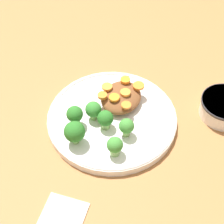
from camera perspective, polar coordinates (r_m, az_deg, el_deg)
ground_plane at (r=0.84m, az=-0.00°, el=-1.48°), size 4.00×4.00×0.00m
plate at (r=0.83m, az=-0.00°, el=-0.95°), size 0.29×0.29×0.02m
stew_mound at (r=0.84m, az=1.16°, el=2.32°), size 0.10×0.09×0.03m
broccoli_floret_0 at (r=0.79m, az=-5.69°, el=-0.50°), size 0.04×0.04×0.05m
broccoli_floret_1 at (r=0.74m, az=0.44°, el=-5.18°), size 0.03×0.03×0.05m
broccoli_floret_2 at (r=0.79m, az=-0.80°, el=-1.18°), size 0.03×0.03×0.05m
broccoli_floret_3 at (r=0.77m, az=2.23°, el=-2.25°), size 0.03×0.03×0.05m
broccoli_floret_4 at (r=0.76m, az=-5.73°, el=-3.05°), size 0.04×0.04×0.06m
broccoli_floret_5 at (r=0.80m, az=-2.86°, el=0.32°), size 0.04×0.04×0.05m
carrot_slice_0 at (r=0.83m, az=2.04°, el=2.97°), size 0.02×0.02×0.01m
carrot_slice_1 at (r=0.85m, az=2.04°, el=4.88°), size 0.02×0.02×0.01m
carrot_slice_2 at (r=0.84m, az=-0.77°, el=3.86°), size 0.02×0.02×0.01m
carrot_slice_3 at (r=0.80m, az=2.17°, el=1.06°), size 0.02×0.02×0.00m
carrot_slice_4 at (r=0.82m, az=0.34°, el=2.22°), size 0.02×0.02×0.01m
carrot_slice_5 at (r=0.82m, az=-1.48°, el=2.53°), size 0.02×0.02×0.01m
carrot_slice_6 at (r=0.84m, az=4.07°, el=4.01°), size 0.03×0.03×0.01m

